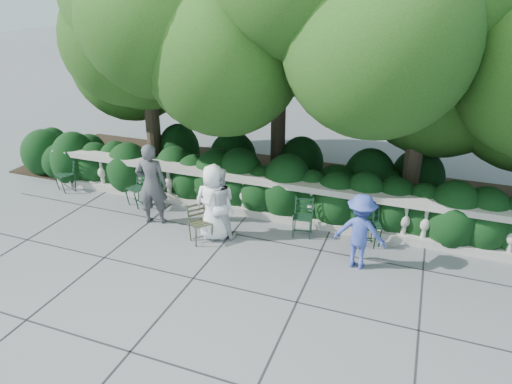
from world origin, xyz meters
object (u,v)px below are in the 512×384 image
(chair_b, at_px, (134,207))
(chair_e, at_px, (365,249))
(chair_a, at_px, (62,191))
(chair_weathered, at_px, (204,244))
(person_businessman, at_px, (214,203))
(person_older_blue, at_px, (360,232))
(chair_c, at_px, (152,211))
(person_casual_man, at_px, (218,203))
(person_woman_grey, at_px, (152,184))
(chair_d, at_px, (301,239))
(chair_f, at_px, (370,247))

(chair_b, height_order, chair_e, same)
(chair_a, bearing_deg, chair_weathered, 10.81)
(person_businessman, bearing_deg, chair_a, -19.33)
(chair_e, height_order, person_older_blue, person_older_blue)
(chair_weathered, height_order, person_older_blue, person_older_blue)
(chair_c, bearing_deg, person_casual_man, -31.09)
(chair_weathered, bearing_deg, person_businessman, 26.45)
(chair_e, xyz_separation_m, chair_weathered, (-3.20, -1.02, 0.00))
(chair_b, bearing_deg, person_businessman, 5.27)
(chair_b, xyz_separation_m, person_woman_grey, (0.92, -0.47, 0.94))
(chair_d, relative_size, person_woman_grey, 0.45)
(person_older_blue, bearing_deg, chair_b, -4.58)
(chair_c, relative_size, chair_d, 1.00)
(chair_f, xyz_separation_m, person_casual_man, (-3.14, -0.71, 0.80))
(chair_b, xyz_separation_m, person_businessman, (2.52, -0.64, 0.83))
(chair_a, bearing_deg, chair_e, 23.38)
(person_businessman, height_order, person_woman_grey, person_woman_grey)
(chair_f, xyz_separation_m, person_businessman, (-3.20, -0.79, 0.83))
(chair_a, relative_size, person_casual_man, 0.53)
(person_casual_man, bearing_deg, chair_b, -33.68)
(chair_d, relative_size, person_older_blue, 0.56)
(chair_weathered, distance_m, person_woman_grey, 1.86)
(chair_d, bearing_deg, person_businessman, -169.67)
(chair_b, relative_size, chair_weathered, 1.00)
(chair_c, bearing_deg, person_woman_grey, -65.40)
(chair_weathered, height_order, person_woman_grey, person_woman_grey)
(chair_a, bearing_deg, chair_d, 22.72)
(chair_a, height_order, person_woman_grey, person_woman_grey)
(chair_c, xyz_separation_m, person_woman_grey, (0.38, -0.44, 0.94))
(person_businessman, height_order, person_casual_man, person_businessman)
(chair_a, relative_size, chair_f, 1.00)
(person_older_blue, bearing_deg, person_casual_man, 0.40)
(chair_b, relative_size, chair_c, 1.00)
(person_casual_man, bearing_deg, chair_c, -35.79)
(person_woman_grey, bearing_deg, chair_a, -27.64)
(person_businessman, bearing_deg, chair_d, -171.62)
(chair_d, distance_m, person_older_blue, 1.62)
(chair_e, bearing_deg, person_businessman, 172.85)
(chair_d, xyz_separation_m, person_woman_grey, (-3.36, -0.44, 0.94))
(chair_a, relative_size, chair_d, 1.00)
(chair_a, distance_m, person_older_blue, 7.95)
(chair_e, distance_m, chair_weathered, 3.36)
(person_casual_man, bearing_deg, chair_weathered, 49.72)
(person_businessman, bearing_deg, chair_b, -24.71)
(person_businessman, height_order, person_older_blue, person_businessman)
(chair_e, distance_m, chair_f, 0.15)
(chair_d, bearing_deg, chair_b, 170.98)
(chair_weathered, xyz_separation_m, person_casual_man, (0.15, 0.43, 0.80))
(chair_d, distance_m, chair_weathered, 2.09)
(chair_a, bearing_deg, person_older_blue, 18.44)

